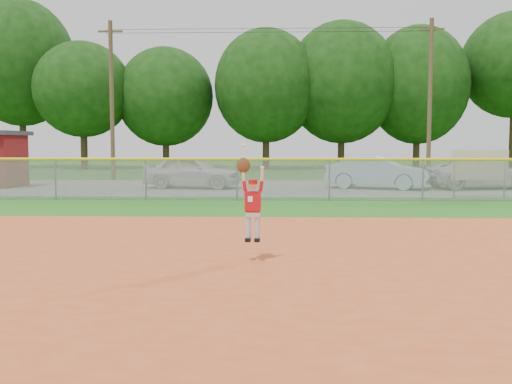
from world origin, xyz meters
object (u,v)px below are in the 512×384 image
ballplayer (251,200)px  car_blue (377,172)px  car_white_b (481,174)px  sponsor_sign (480,166)px  car_white_a (192,172)px

ballplayer → car_blue: bearing=72.9°
car_white_b → sponsor_sign: size_ratio=2.35×
car_white_b → ballplayer: bearing=140.2°
car_white_a → car_white_b: car_white_a is taller
sponsor_sign → car_white_a: bearing=159.7°
car_blue → sponsor_sign: bearing=-123.3°
car_white_b → sponsor_sign: sponsor_sign is taller
sponsor_sign → ballplayer: (-8.06, -11.99, -0.12)m
car_blue → car_white_b: size_ratio=0.93×
car_blue → sponsor_sign: sponsor_sign is taller
ballplayer → car_white_a: bearing=101.9°
car_blue → car_white_b: (4.70, 0.23, -0.07)m
ballplayer → car_white_b: bearing=59.5°
car_white_b → ballplayer: ballplayer is taller
car_white_a → car_white_b: 13.12m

